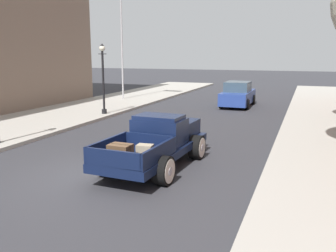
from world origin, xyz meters
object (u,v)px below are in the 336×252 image
(car_background_blue, at_px, (238,95))
(flagpole, at_px, (124,21))
(street_lamp_far, at_px, (103,73))
(hotrod_truck_navy, at_px, (158,141))

(car_background_blue, height_order, flagpole, flagpole)
(car_background_blue, bearing_deg, street_lamp_far, -133.46)
(hotrod_truck_navy, height_order, car_background_blue, car_background_blue)
(hotrod_truck_navy, xyz_separation_m, street_lamp_far, (-6.32, 7.32, 1.63))
(flagpole, bearing_deg, hotrod_truck_navy, -58.85)
(flagpole, bearing_deg, car_background_blue, 0.62)
(car_background_blue, xyz_separation_m, street_lamp_far, (-6.27, -6.62, 1.62))
(car_background_blue, distance_m, street_lamp_far, 9.26)
(hotrod_truck_navy, xyz_separation_m, car_background_blue, (-0.05, 13.94, 0.01))
(hotrod_truck_navy, distance_m, flagpole, 16.94)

